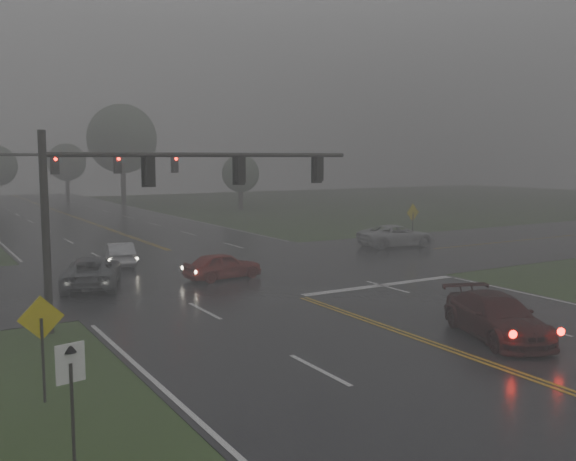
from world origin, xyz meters
TOP-DOWN VIEW (x-y plane):
  - main_road at (0.00, 20.00)m, footprint 18.00×160.00m
  - cross_street at (0.00, 22.00)m, footprint 120.00×14.00m
  - stop_bar at (4.50, 14.40)m, footprint 8.50×0.50m
  - sedan_maroon at (2.22, 5.68)m, footprint 3.52×5.25m
  - sedan_red at (-1.12, 19.59)m, footprint 3.95×1.85m
  - sedan_silver at (-4.30, 26.01)m, footprint 2.04×4.04m
  - car_grey at (-7.04, 20.90)m, footprint 3.89×5.56m
  - pickup_white at (13.65, 24.15)m, footprint 5.46×3.10m
  - signal_gantry_near at (-6.47, 13.84)m, footprint 12.15×0.30m
  - signal_gantry_far at (-6.27, 31.45)m, footprint 12.65×0.35m
  - sign_diamond_west at (-11.49, 7.48)m, footprint 1.09×0.11m
  - sign_arrow_white at (-11.67, 3.45)m, footprint 0.55×0.16m
  - sign_diamond_east at (14.72, 23.82)m, footprint 1.18×0.22m
  - tree_ne_a at (8.75, 69.58)m, footprint 8.41×8.41m
  - tree_e_near at (18.27, 56.47)m, footprint 4.22×4.22m
  - tree_n_far at (5.67, 86.68)m, footprint 5.37×5.37m

SIDE VIEW (x-z plane):
  - main_road at x=0.00m, z-range -0.01..0.01m
  - cross_street at x=0.00m, z-range -0.01..0.01m
  - stop_bar at x=4.50m, z-range 0.00..0.00m
  - sedan_maroon at x=2.22m, z-range -0.71..0.71m
  - sedan_red at x=-1.12m, z-range -0.65..0.65m
  - sedan_silver at x=-4.30m, z-range -0.64..0.64m
  - car_grey at x=-7.04m, z-range -0.70..0.70m
  - pickup_white at x=13.65m, z-range -0.72..0.72m
  - sign_arrow_white at x=-11.67m, z-range 0.50..3.01m
  - sign_diamond_west at x=-11.49m, z-range 0.46..3.09m
  - sign_diamond_east at x=14.72m, z-range 0.50..3.34m
  - tree_e_near at x=18.27m, z-range 0.96..7.15m
  - signal_gantry_near at x=-6.47m, z-range 1.37..8.16m
  - signal_gantry_far at x=-6.27m, z-range 1.40..8.26m
  - tree_n_far at x=5.67m, z-range 1.24..9.12m
  - tree_ne_a at x=8.75m, z-range 1.95..14.30m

